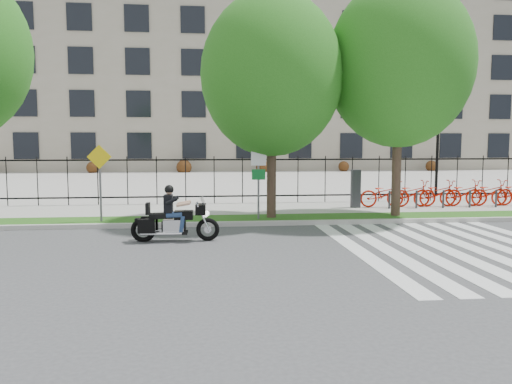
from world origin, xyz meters
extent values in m
plane|color=#3D3D40|center=(0.00, 0.00, 0.00)|extent=(120.00, 120.00, 0.00)
cube|color=#AAA7A0|center=(0.00, 4.10, 0.07)|extent=(60.00, 0.20, 0.15)
cube|color=#1C4B12|center=(0.00, 4.95, 0.07)|extent=(60.00, 1.50, 0.15)
cube|color=gray|center=(0.00, 7.45, 0.07)|extent=(60.00, 3.50, 0.15)
cube|color=gray|center=(0.00, 25.00, 0.05)|extent=(80.00, 34.00, 0.10)
cube|color=gray|center=(0.00, 45.00, 10.00)|extent=(60.00, 20.00, 20.00)
cylinder|color=black|center=(10.00, 12.00, 2.00)|extent=(0.14, 0.14, 4.00)
cylinder|color=black|center=(10.00, 12.00, 3.90)|extent=(0.06, 0.70, 0.70)
sphere|color=white|center=(9.65, 12.00, 4.00)|extent=(0.36, 0.36, 0.36)
sphere|color=white|center=(10.35, 12.00, 4.00)|extent=(0.36, 0.36, 0.36)
cylinder|color=#39271F|center=(0.67, 4.95, 1.85)|extent=(0.32, 0.32, 3.40)
ellipsoid|color=#1A5814|center=(0.67, 4.95, 4.98)|extent=(4.77, 4.77, 5.48)
cylinder|color=#39271F|center=(5.09, 4.95, 2.03)|extent=(0.32, 0.32, 3.76)
ellipsoid|color=#1A5814|center=(5.09, 4.95, 5.41)|extent=(5.00, 5.00, 5.74)
cube|color=#2D2D33|center=(4.34, 7.20, 0.90)|extent=(0.35, 0.25, 1.50)
imported|color=#C51401|center=(5.54, 7.20, 0.68)|extent=(2.03, 0.71, 1.07)
cylinder|color=#2D2D33|center=(5.54, 6.70, 0.50)|extent=(0.08, 0.08, 0.70)
imported|color=#C51401|center=(6.64, 7.20, 0.68)|extent=(2.03, 0.71, 1.07)
cylinder|color=#2D2D33|center=(6.64, 6.70, 0.50)|extent=(0.08, 0.08, 0.70)
imported|color=#C51401|center=(7.74, 7.20, 0.68)|extent=(2.03, 0.71, 1.07)
cylinder|color=#2D2D33|center=(7.74, 6.70, 0.50)|extent=(0.08, 0.08, 0.70)
imported|color=#C51401|center=(8.84, 7.20, 0.68)|extent=(2.03, 0.71, 1.07)
cylinder|color=#2D2D33|center=(8.84, 6.70, 0.50)|extent=(0.08, 0.08, 0.70)
imported|color=#C51401|center=(9.94, 7.20, 0.68)|extent=(2.03, 0.71, 1.07)
cylinder|color=#2D2D33|center=(9.94, 6.70, 0.50)|extent=(0.08, 0.08, 0.70)
cylinder|color=#59595B|center=(0.18, 4.60, 1.40)|extent=(0.07, 0.07, 2.50)
cube|color=white|center=(0.18, 4.56, 2.25)|extent=(0.50, 0.03, 0.60)
cube|color=#0C6626|center=(0.18, 4.56, 1.65)|extent=(0.45, 0.03, 0.35)
cylinder|color=#59595B|center=(-4.97, 4.60, 1.35)|extent=(0.07, 0.07, 2.40)
cube|color=yellow|center=(-4.97, 4.56, 2.25)|extent=(0.78, 0.03, 0.78)
torus|color=black|center=(-1.54, 1.73, 0.32)|extent=(0.65, 0.15, 0.64)
torus|color=black|center=(-3.30, 1.80, 0.32)|extent=(0.68, 0.17, 0.68)
cube|color=black|center=(-1.73, 1.73, 0.88)|extent=(0.30, 0.52, 0.28)
cube|color=#26262B|center=(-1.66, 1.73, 1.10)|extent=(0.16, 0.47, 0.28)
cube|color=silver|center=(-2.47, 1.77, 0.42)|extent=(0.57, 0.34, 0.37)
cube|color=black|center=(-2.19, 1.75, 0.72)|extent=(0.52, 0.34, 0.24)
cube|color=black|center=(-2.79, 1.78, 0.71)|extent=(0.66, 0.36, 0.13)
cube|color=black|center=(-3.16, 1.80, 0.91)|extent=(0.11, 0.32, 0.32)
cube|color=black|center=(-3.18, 1.52, 0.46)|extent=(0.47, 0.17, 0.37)
cube|color=black|center=(-3.15, 2.08, 0.46)|extent=(0.47, 0.17, 0.37)
cube|color=black|center=(-2.61, 1.77, 1.04)|extent=(0.24, 0.38, 0.48)
sphere|color=tan|center=(-2.58, 1.77, 1.39)|extent=(0.21, 0.21, 0.21)
sphere|color=black|center=(-2.58, 1.77, 1.43)|extent=(0.25, 0.25, 0.25)
camera|label=1|loc=(-1.63, -11.91, 2.66)|focal=35.00mm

